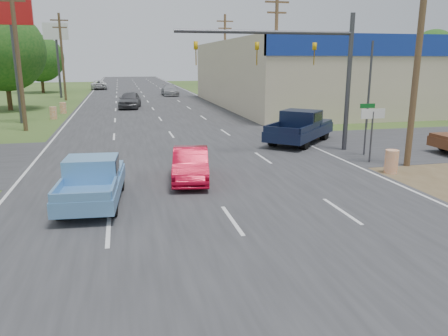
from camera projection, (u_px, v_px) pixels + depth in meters
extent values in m
cube|color=#2D2D30|center=(153.00, 109.00, 43.33)|extent=(15.00, 180.00, 0.02)
cube|color=#2D2D30|center=(185.00, 153.00, 22.54)|extent=(120.00, 10.00, 0.02)
cube|color=#B7A88C|center=(435.00, 73.00, 49.64)|extent=(50.00, 28.00, 6.60)
cylinder|color=#4C3823|center=(418.00, 53.00, 18.72)|extent=(0.28, 0.28, 10.00)
cylinder|color=#4C3823|center=(276.00, 56.00, 35.73)|extent=(0.28, 0.28, 10.00)
cube|color=#4C3823|center=(277.00, 2.00, 34.73)|extent=(2.00, 0.14, 0.14)
cube|color=#4C3823|center=(277.00, 13.00, 34.92)|extent=(1.60, 0.14, 0.14)
cylinder|color=#4C3823|center=(225.00, 58.00, 52.75)|extent=(0.28, 0.28, 10.00)
cube|color=#4C3823|center=(225.00, 21.00, 51.74)|extent=(2.00, 0.14, 0.14)
cube|color=#4C3823|center=(225.00, 28.00, 51.93)|extent=(1.60, 0.14, 0.14)
cylinder|color=#4C3823|center=(18.00, 55.00, 28.68)|extent=(0.28, 0.28, 10.00)
cube|color=#4C3823|center=(12.00, 0.00, 27.87)|extent=(1.60, 0.14, 0.14)
cylinder|color=#4C3823|center=(62.00, 58.00, 51.36)|extent=(0.28, 0.28, 10.00)
cube|color=#4C3823|center=(59.00, 20.00, 50.36)|extent=(2.00, 0.14, 0.14)
cube|color=#4C3823|center=(60.00, 27.00, 50.55)|extent=(1.60, 0.14, 0.14)
cylinder|color=#422D19|center=(9.00, 93.00, 41.84)|extent=(0.44, 0.44, 3.24)
sphere|color=#134515|center=(4.00, 51.00, 40.89)|extent=(7.56, 7.56, 7.56)
cylinder|color=#422D19|center=(43.00, 83.00, 64.41)|extent=(0.44, 0.44, 2.88)
sphere|color=#134515|center=(40.00, 58.00, 63.56)|extent=(6.72, 6.72, 6.72)
cylinder|color=#422D19|center=(431.00, 76.00, 83.46)|extent=(0.44, 0.44, 3.60)
sphere|color=#134515|center=(433.00, 52.00, 82.40)|extent=(8.40, 8.40, 8.40)
cylinder|color=#422D19|center=(265.00, 74.00, 101.56)|extent=(0.44, 0.44, 3.42)
sphere|color=#134515|center=(265.00, 55.00, 100.56)|extent=(7.98, 7.98, 7.98)
cylinder|color=orange|center=(391.00, 162.00, 18.52)|extent=(0.56, 0.56, 1.00)
cylinder|color=orange|center=(315.00, 131.00, 26.64)|extent=(0.56, 0.56, 1.00)
cylinder|color=orange|center=(53.00, 113.00, 35.65)|extent=(0.56, 0.56, 1.00)
cylinder|color=orange|center=(63.00, 108.00, 39.50)|extent=(0.56, 0.56, 1.00)
cylinder|color=#3F3F44|center=(16.00, 63.00, 32.36)|extent=(0.30, 0.30, 9.00)
cube|color=#B21414|center=(10.00, 10.00, 31.47)|extent=(3.00, 0.35, 2.00)
cylinder|color=#3F3F44|center=(58.00, 62.00, 55.04)|extent=(0.30, 0.30, 9.00)
cube|color=white|center=(56.00, 31.00, 54.16)|extent=(3.00, 0.35, 2.00)
cylinder|color=#3F3F44|center=(371.00, 137.00, 20.29)|extent=(0.08, 0.08, 2.40)
cube|color=white|center=(373.00, 114.00, 20.03)|extent=(1.20, 0.05, 0.45)
cylinder|color=#3F3F44|center=(366.00, 132.00, 21.84)|extent=(0.08, 0.08, 2.40)
cube|color=#0C591E|center=(368.00, 106.00, 21.53)|extent=(0.80, 0.04, 0.22)
cylinder|color=#3F3F44|center=(348.00, 84.00, 22.64)|extent=(0.24, 0.24, 7.00)
cylinder|color=#3F3F44|center=(267.00, 32.00, 21.04)|extent=(9.00, 0.18, 0.18)
imported|color=gold|center=(315.00, 42.00, 21.70)|extent=(0.18, 0.40, 1.10)
imported|color=gold|center=(257.00, 42.00, 21.04)|extent=(0.18, 0.40, 1.10)
imported|color=gold|center=(196.00, 41.00, 20.37)|extent=(0.18, 0.40, 1.10)
imported|color=#B90823|center=(191.00, 165.00, 17.29)|extent=(1.97, 4.09, 1.29)
cylinder|color=black|center=(77.00, 182.00, 15.87)|extent=(0.33, 0.75, 0.73)
cylinder|color=black|center=(120.00, 181.00, 16.09)|extent=(0.33, 0.75, 0.73)
cylinder|color=black|center=(61.00, 208.00, 13.15)|extent=(0.33, 0.75, 0.73)
cylinder|color=black|center=(112.00, 205.00, 13.37)|extent=(0.33, 0.75, 0.73)
cube|color=#619AD1|center=(93.00, 187.00, 14.57)|extent=(2.19, 4.85, 0.47)
cube|color=#619AD1|center=(98.00, 168.00, 15.86)|extent=(1.86, 1.93, 0.16)
cube|color=#619AD1|center=(92.00, 169.00, 14.52)|extent=(1.78, 1.54, 0.77)
cube|color=black|center=(92.00, 165.00, 14.48)|extent=(1.79, 1.27, 0.41)
cube|color=#619AD1|center=(80.00, 198.00, 12.27)|extent=(1.67, 0.21, 0.27)
cylinder|color=black|center=(295.00, 130.00, 27.20)|extent=(0.84, 0.86, 0.88)
cylinder|color=black|center=(324.00, 133.00, 26.30)|extent=(0.84, 0.86, 0.88)
cylinder|color=black|center=(273.00, 139.00, 24.33)|extent=(0.84, 0.86, 0.88)
cylinder|color=black|center=(305.00, 142.00, 23.43)|extent=(0.84, 0.86, 0.88)
cube|color=#111933|center=(300.00, 131.00, 25.26)|extent=(5.51, 5.64, 0.57)
cube|color=#111933|center=(310.00, 122.00, 26.60)|extent=(3.00, 3.00, 0.20)
cube|color=#111933|center=(301.00, 118.00, 25.17)|extent=(2.64, 2.63, 0.93)
cube|color=black|center=(301.00, 116.00, 25.13)|extent=(2.44, 2.41, 0.49)
cube|color=#111933|center=(281.00, 130.00, 22.81)|extent=(1.52, 1.45, 0.33)
cylinder|color=black|center=(445.00, 144.00, 23.10)|extent=(0.77, 0.29, 0.77)
imported|color=#4E4E53|center=(130.00, 100.00, 43.70)|extent=(2.56, 5.07, 1.65)
imported|color=#A1A2A5|center=(170.00, 90.00, 59.48)|extent=(2.15, 5.12, 1.48)
imported|color=silver|center=(99.00, 85.00, 72.33)|extent=(2.87, 5.49, 1.48)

